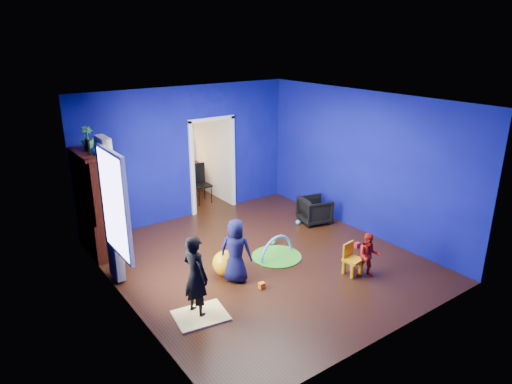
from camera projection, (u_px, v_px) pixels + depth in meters
floor at (262, 261)px, 8.33m from camera, size 5.00×5.50×0.01m
ceiling at (263, 101)px, 7.37m from camera, size 5.00×5.50×0.01m
wall_back at (188, 153)px, 9.96m from camera, size 5.00×0.02×2.90m
wall_front at (392, 242)px, 5.74m from camera, size 5.00×0.02×2.90m
wall_left at (121, 218)px, 6.48m from camera, size 0.02×5.50×2.90m
wall_right at (362, 163)px, 9.23m from camera, size 0.02×5.50×2.90m
alcove at (194, 150)px, 11.03m from camera, size 1.00×1.75×2.50m
armchair at (315, 210)px, 9.93m from camera, size 0.75×0.74×0.56m
child_black at (196, 276)px, 6.56m from camera, size 0.39×0.51×1.26m
child_navy at (236, 251)px, 7.50m from camera, size 0.62×0.63×1.09m
toddler_red at (369, 255)px, 7.67m from camera, size 0.49×0.47×0.79m
vase at (97, 149)px, 7.80m from camera, size 0.23×0.23×0.20m
potted_plant at (87, 137)px, 8.17m from camera, size 0.30×0.30×0.41m
tv_armoire at (98, 203)px, 8.39m from camera, size 0.58×1.14×1.96m
crt_tv at (100, 200)px, 8.40m from camera, size 0.46×0.70×0.54m
yellow_blanket at (201, 316)px, 6.69m from camera, size 0.83×0.71×0.03m
hopper_ball at (226, 263)px, 7.77m from camera, size 0.45×0.45×0.45m
kid_chair at (353, 261)px, 7.79m from camera, size 0.32×0.32×0.50m
play_mat at (277, 256)px, 8.46m from camera, size 0.92×0.92×0.02m
toy_arch at (277, 256)px, 8.46m from camera, size 0.82×0.16×0.82m
window_left at (113, 204)px, 6.72m from camera, size 0.03×0.95×1.55m
curtain at (111, 210)px, 7.30m from camera, size 0.14×0.42×2.40m
doorway at (212, 166)px, 10.42m from camera, size 1.16×0.10×2.10m
study_desk at (184, 178)px, 11.80m from camera, size 0.88×0.44×0.75m
desk_monitor at (180, 156)px, 11.71m from camera, size 0.40×0.05×0.32m
desk_lamp at (171, 159)px, 11.51m from camera, size 0.14×0.14×0.14m
folding_chair at (202, 185)px, 11.04m from camera, size 0.40×0.40×0.92m
book_shelf at (178, 114)px, 11.35m from camera, size 0.88×0.24×0.04m
toy_0 at (357, 245)px, 8.83m from camera, size 0.10×0.08×0.10m
toy_1 at (298, 222)px, 9.89m from camera, size 0.11×0.11×0.11m
toy_2 at (262, 285)px, 7.42m from camera, size 0.10×0.08×0.10m
toy_3 at (273, 242)px, 8.95m from camera, size 0.11×0.11×0.11m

